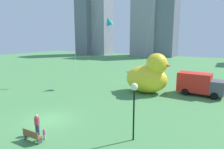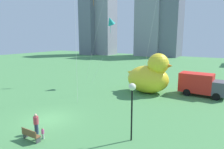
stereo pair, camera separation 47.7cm
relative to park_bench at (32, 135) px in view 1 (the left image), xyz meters
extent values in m
plane|color=#4A894D|center=(-1.90, 3.26, -0.47)|extent=(140.00, 140.00, 0.00)
cube|color=brown|center=(0.00, 0.08, -0.05)|extent=(1.56, 0.47, 0.06)
cube|color=brown|center=(0.00, -0.12, 0.20)|extent=(1.56, 0.08, 0.45)
cube|color=#47474C|center=(-0.70, 0.07, -0.28)|extent=(0.08, 0.37, 0.39)
cube|color=#47474C|center=(0.70, 0.08, -0.28)|extent=(0.08, 0.37, 0.39)
cylinder|color=#38476B|center=(-0.67, 0.96, -0.08)|extent=(0.18, 0.18, 0.79)
cylinder|color=#38476B|center=(-0.47, 0.96, -0.08)|extent=(0.18, 0.18, 0.79)
cylinder|color=#B23F4C|center=(-0.57, 0.96, 0.61)|extent=(0.39, 0.39, 0.59)
sphere|color=#D8AD8C|center=(-0.57, 0.96, 1.02)|extent=(0.23, 0.23, 0.23)
cylinder|color=silver|center=(0.47, 0.66, -0.27)|extent=(0.09, 0.09, 0.41)
cylinder|color=silver|center=(0.57, 0.66, -0.27)|extent=(0.09, 0.09, 0.41)
cylinder|color=#D85999|center=(0.52, 0.66, 0.09)|extent=(0.21, 0.21, 0.31)
sphere|color=#A87C5B|center=(0.52, 0.66, 0.31)|extent=(0.12, 0.12, 0.12)
ellipsoid|color=yellow|center=(2.29, 16.63, 1.36)|extent=(5.62, 4.15, 3.67)
sphere|color=yellow|center=(3.64, 16.63, 3.53)|extent=(2.74, 2.74, 2.74)
cone|color=orange|center=(4.87, 16.63, 3.39)|extent=(1.23, 1.23, 1.23)
cone|color=yellow|center=(-0.15, 16.63, 1.97)|extent=(1.68, 1.47, 1.76)
cylinder|color=black|center=(6.15, 3.88, 1.42)|extent=(0.12, 0.12, 3.79)
sphere|color=#EAEACC|center=(6.15, 3.88, 3.52)|extent=(0.52, 0.52, 0.52)
cube|color=red|center=(8.04, 18.77, 1.18)|extent=(4.09, 2.51, 2.40)
cube|color=#4C4C56|center=(10.80, 18.63, 0.82)|extent=(1.66, 2.38, 1.68)
cylinder|color=black|center=(10.60, 18.64, -0.02)|extent=(1.02, 2.44, 0.90)
cylinder|color=black|center=(7.23, 18.82, -0.02)|extent=(1.02, 2.44, 0.90)
cube|color=slate|center=(-41.90, 61.77, 11.33)|extent=(6.32, 8.32, 23.60)
cube|color=gray|center=(-35.90, 64.29, 14.31)|extent=(7.02, 7.60, 29.56)
cube|color=gray|center=(-17.90, 68.31, 13.53)|extent=(9.77, 7.90, 28.01)
cube|color=slate|center=(-11.90, 70.18, 13.00)|extent=(11.09, 9.69, 26.95)
cylinder|color=silver|center=(-8.74, 19.86, 6.51)|extent=(2.92, 1.78, 13.96)
cylinder|color=orange|center=(-7.86, 18.41, 12.59)|extent=(0.04, 0.04, 1.60)
cylinder|color=silver|center=(-6.23, 19.05, 4.40)|extent=(2.64, 3.87, 9.76)
cone|color=teal|center=(-4.31, 17.75, 9.28)|extent=(1.44, 1.71, 1.47)
cylinder|color=teal|center=(-4.31, 17.75, 8.38)|extent=(0.04, 0.04, 1.60)
cylinder|color=silver|center=(1.85, 19.46, 10.25)|extent=(2.47, 2.32, 21.46)
cylinder|color=silver|center=(-3.94, 9.59, 8.47)|extent=(2.11, 2.46, 17.88)
camera|label=1|loc=(11.64, -8.61, 6.90)|focal=32.29mm
camera|label=2|loc=(12.05, -8.37, 6.90)|focal=32.29mm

